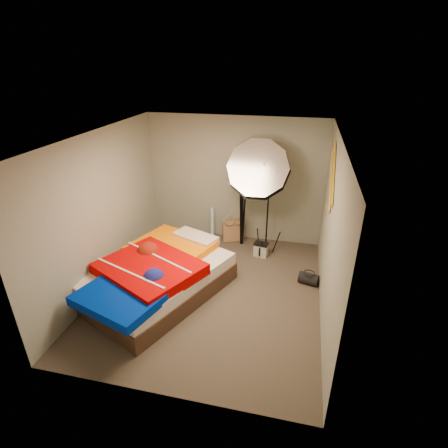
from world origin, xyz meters
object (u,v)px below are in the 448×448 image
(camera_case, at_px, (261,250))
(camera_tripod, at_px, (242,207))
(duffel_bag, at_px, (308,279))
(photo_umbrella, at_px, (258,170))
(tote_bag, at_px, (233,231))
(wrapping_roll, at_px, (212,223))
(bed, at_px, (157,276))

(camera_case, distance_m, camera_tripod, 0.91)
(duffel_bag, distance_m, camera_tripod, 1.89)
(camera_case, distance_m, photo_umbrella, 1.56)
(photo_umbrella, bearing_deg, camera_tripod, 133.04)
(tote_bag, height_order, camera_tripod, camera_tripod)
(camera_case, height_order, duffel_bag, camera_case)
(duffel_bag, height_order, camera_tripod, camera_tripod)
(tote_bag, distance_m, photo_umbrella, 1.62)
(wrapping_roll, xyz_separation_m, bed, (-0.38, -2.05, -0.00))
(tote_bag, height_order, wrapping_roll, wrapping_roll)
(duffel_bag, xyz_separation_m, bed, (-2.37, -0.81, 0.23))
(duffel_bag, distance_m, photo_umbrella, 2.04)
(photo_umbrella, distance_m, camera_tripod, 0.99)
(photo_umbrella, bearing_deg, duffel_bag, -37.20)
(wrapping_roll, distance_m, duffel_bag, 2.36)
(duffel_bag, xyz_separation_m, photo_umbrella, (-1.02, 0.78, 1.58))
(camera_case, distance_m, duffel_bag, 1.16)
(camera_case, height_order, photo_umbrella, photo_umbrella)
(wrapping_roll, relative_size, bed, 0.24)
(duffel_bag, relative_size, bed, 0.11)
(bed, height_order, photo_umbrella, photo_umbrella)
(bed, height_order, camera_tripod, camera_tripod)
(tote_bag, bearing_deg, wrapping_roll, 157.25)
(bed, relative_size, camera_tripod, 1.98)
(bed, bearing_deg, camera_tripod, 62.01)
(tote_bag, bearing_deg, duffel_bag, -61.13)
(camera_case, xyz_separation_m, camera_tripod, (-0.45, 0.39, 0.69))
(wrapping_roll, relative_size, duffel_bag, 2.09)
(bed, distance_m, camera_tripod, 2.24)
(camera_case, xyz_separation_m, duffel_bag, (0.90, -0.74, -0.03))
(camera_case, relative_size, duffel_bag, 0.78)
(camera_case, relative_size, bed, 0.09)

